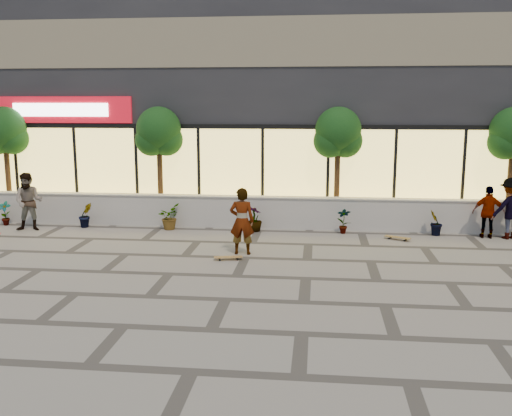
# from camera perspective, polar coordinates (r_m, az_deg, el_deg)

# --- Properties ---
(ground) EXTENTS (80.00, 80.00, 0.00)m
(ground) POSITION_cam_1_polar(r_m,az_deg,el_deg) (12.03, -3.07, -9.12)
(ground) COLOR gray
(ground) RESTS_ON ground
(planter_wall) EXTENTS (22.00, 0.42, 1.04)m
(planter_wall) POSITION_cam_1_polar(r_m,az_deg,el_deg) (18.61, 0.37, -0.40)
(planter_wall) COLOR beige
(planter_wall) RESTS_ON ground
(retail_building) EXTENTS (24.00, 9.17, 8.50)m
(retail_building) POSITION_cam_1_polar(r_m,az_deg,el_deg) (23.74, 1.75, 10.98)
(retail_building) COLOR #232328
(retail_building) RESTS_ON ground
(shrub_a) EXTENTS (0.43, 0.29, 0.81)m
(shrub_a) POSITION_cam_1_polar(r_m,az_deg,el_deg) (20.77, -23.82, -0.49)
(shrub_a) COLOR #133E15
(shrub_a) RESTS_ON ground
(shrub_b) EXTENTS (0.57, 0.57, 0.81)m
(shrub_b) POSITION_cam_1_polar(r_m,az_deg,el_deg) (19.53, -16.68, -0.68)
(shrub_b) COLOR #133E15
(shrub_b) RESTS_ON ground
(shrub_c) EXTENTS (0.68, 0.77, 0.81)m
(shrub_c) POSITION_cam_1_polar(r_m,az_deg,el_deg) (18.62, -8.72, -0.89)
(shrub_c) COLOR #133E15
(shrub_c) RESTS_ON ground
(shrub_d) EXTENTS (0.64, 0.64, 0.81)m
(shrub_d) POSITION_cam_1_polar(r_m,az_deg,el_deg) (18.11, -0.12, -1.09)
(shrub_d) COLOR #133E15
(shrub_d) RESTS_ON ground
(shrub_e) EXTENTS (0.46, 0.35, 0.81)m
(shrub_e) POSITION_cam_1_polar(r_m,az_deg,el_deg) (18.02, 8.76, -1.27)
(shrub_e) COLOR #133E15
(shrub_e) RESTS_ON ground
(shrub_f) EXTENTS (0.55, 0.57, 0.81)m
(shrub_f) POSITION_cam_1_polar(r_m,az_deg,el_deg) (18.37, 17.52, -1.41)
(shrub_f) COLOR #133E15
(shrub_f) RESTS_ON ground
(tree_west) EXTENTS (1.60, 1.50, 3.92)m
(tree_west) POSITION_cam_1_polar(r_m,az_deg,el_deg) (21.81, -23.84, 6.83)
(tree_west) COLOR #432917
(tree_west) RESTS_ON ground
(tree_midwest) EXTENTS (1.60, 1.50, 3.92)m
(tree_midwest) POSITION_cam_1_polar(r_m,az_deg,el_deg) (19.66, -9.69, 7.27)
(tree_midwest) COLOR #432917
(tree_midwest) RESTS_ON ground
(tree_mideast) EXTENTS (1.60, 1.50, 3.92)m
(tree_mideast) POSITION_cam_1_polar(r_m,az_deg,el_deg) (18.93, 8.21, 7.19)
(tree_mideast) COLOR #432917
(tree_mideast) RESTS_ON ground
(skater_center) EXTENTS (0.67, 0.44, 1.82)m
(skater_center) POSITION_cam_1_polar(r_m,az_deg,el_deg) (15.29, -1.42, -1.32)
(skater_center) COLOR silver
(skater_center) RESTS_ON ground
(skater_left) EXTENTS (1.02, 0.86, 1.86)m
(skater_left) POSITION_cam_1_polar(r_m,az_deg,el_deg) (19.52, -21.77, 0.57)
(skater_left) COLOR tan
(skater_left) RESTS_ON ground
(skater_right_near) EXTENTS (0.97, 0.49, 1.59)m
(skater_right_near) POSITION_cam_1_polar(r_m,az_deg,el_deg) (18.51, 22.23, -0.39)
(skater_right_near) COLOR white
(skater_right_near) RESTS_ON ground
(skater_right_far) EXTENTS (1.34, 0.99, 1.85)m
(skater_right_far) POSITION_cam_1_polar(r_m,az_deg,el_deg) (18.67, 24.11, -0.03)
(skater_right_far) COLOR maroon
(skater_right_far) RESTS_ON ground
(skateboard_center) EXTENTS (0.77, 0.35, 0.09)m
(skateboard_center) POSITION_cam_1_polar(r_m,az_deg,el_deg) (14.90, -2.78, -4.94)
(skateboard_center) COLOR brown
(skateboard_center) RESTS_ON ground
(skateboard_right_near) EXTENTS (0.78, 0.53, 0.09)m
(skateboard_right_near) POSITION_cam_1_polar(r_m,az_deg,el_deg) (17.55, 13.98, -2.87)
(skateboard_right_near) COLOR olive
(skateboard_right_near) RESTS_ON ground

